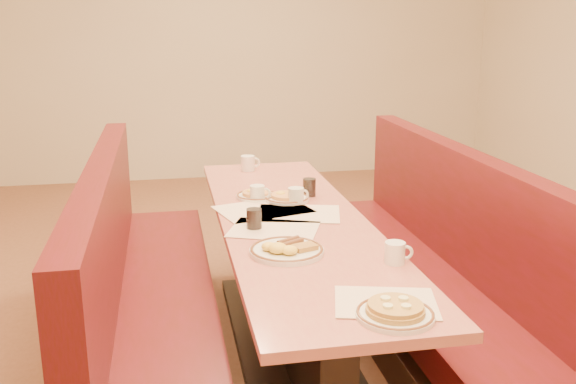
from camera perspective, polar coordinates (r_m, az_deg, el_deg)
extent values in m
plane|color=#9E6647|center=(3.41, 0.45, -14.52)|extent=(8.00, 8.00, 0.00)
cube|color=beige|center=(6.94, -6.25, 12.70)|extent=(6.00, 0.04, 2.80)
cube|color=black|center=(3.40, 0.45, -14.08)|extent=(0.55, 1.88, 0.06)
cube|color=black|center=(3.25, 0.46, -9.07)|extent=(0.15, 1.75, 0.71)
cube|color=#C8745D|center=(3.11, 0.48, -2.77)|extent=(0.70, 2.50, 0.04)
cube|color=#4C3326|center=(3.31, -11.42, -13.84)|extent=(0.55, 2.50, 0.20)
cube|color=#5A0F1B|center=(3.19, -11.68, -9.59)|extent=(0.55, 2.50, 0.16)
cube|color=#5A0F1B|center=(3.07, -16.08, -3.29)|extent=(0.12, 2.50, 0.60)
cube|color=#4C3326|center=(3.54, 11.45, -11.80)|extent=(0.55, 2.50, 0.20)
cube|color=#5A0F1B|center=(3.43, 11.68, -7.78)|extent=(0.55, 2.50, 0.16)
cube|color=#5A0F1B|center=(3.39, 15.38, -1.47)|extent=(0.12, 2.50, 0.60)
cube|color=#FFE8C7|center=(2.95, -1.25, -3.32)|extent=(0.48, 0.42, 0.00)
cube|color=#FFE8C7|center=(2.24, 8.67, -9.68)|extent=(0.40, 0.34, 0.00)
cube|color=#FFE8C7|center=(3.25, -2.21, -1.55)|extent=(0.52, 0.44, 0.00)
cube|color=#FFE8C7|center=(3.18, 0.95, -1.92)|extent=(0.47, 0.39, 0.00)
cylinder|color=white|center=(2.15, 9.50, -10.74)|extent=(0.26, 0.26, 0.02)
torus|color=brown|center=(2.15, 9.51, -10.54)|extent=(0.25, 0.25, 0.01)
cylinder|color=gold|center=(2.14, 9.52, -10.31)|extent=(0.19, 0.19, 0.02)
cylinder|color=gold|center=(2.14, 9.53, -9.93)|extent=(0.18, 0.18, 0.01)
cylinder|color=#FFF5A6|center=(2.16, 10.22, -9.30)|extent=(0.03, 0.03, 0.01)
cylinder|color=#FFF5A6|center=(2.15, 8.65, -9.33)|extent=(0.03, 0.03, 0.01)
cylinder|color=#FFF5A6|center=(2.10, 8.86, -9.99)|extent=(0.03, 0.03, 0.01)
cylinder|color=#FFF5A6|center=(2.11, 10.46, -9.96)|extent=(0.03, 0.03, 0.01)
cylinder|color=white|center=(2.66, -0.12, -5.28)|extent=(0.31, 0.31, 0.02)
torus|color=brown|center=(2.66, -0.12, -5.08)|extent=(0.30, 0.30, 0.01)
ellipsoid|color=yellow|center=(2.61, -0.93, -5.00)|extent=(0.08, 0.08, 0.04)
ellipsoid|color=yellow|center=(2.59, 0.14, -5.19)|extent=(0.07, 0.07, 0.04)
ellipsoid|color=yellow|center=(2.64, -1.71, -4.86)|extent=(0.06, 0.06, 0.03)
cylinder|color=brown|center=(2.69, 0.38, -4.55)|extent=(0.11, 0.08, 0.02)
cylinder|color=brown|center=(2.71, 0.03, -4.34)|extent=(0.11, 0.08, 0.02)
cube|color=#BD723B|center=(2.65, 1.50, -4.91)|extent=(0.11, 0.09, 0.02)
cylinder|color=white|center=(3.42, -0.11, -0.63)|extent=(0.24, 0.24, 0.02)
torus|color=brown|center=(3.41, -0.11, -0.49)|extent=(0.24, 0.24, 0.01)
cylinder|color=#D2964A|center=(3.41, -0.11, -0.33)|extent=(0.17, 0.17, 0.02)
ellipsoid|color=yellow|center=(3.42, -0.66, -0.14)|extent=(0.05, 0.05, 0.02)
cylinder|color=white|center=(3.48, -2.79, -0.39)|extent=(0.22, 0.22, 0.02)
torus|color=brown|center=(3.47, -2.79, -0.25)|extent=(0.22, 0.22, 0.01)
cylinder|color=#D2964A|center=(3.47, -2.79, -0.10)|extent=(0.16, 0.16, 0.02)
ellipsoid|color=yellow|center=(3.48, -3.29, 0.07)|extent=(0.05, 0.05, 0.02)
cylinder|color=white|center=(2.58, 9.48, -5.35)|extent=(0.08, 0.08, 0.09)
torus|color=white|center=(2.59, 10.42, -5.32)|extent=(0.06, 0.02, 0.06)
cylinder|color=black|center=(2.57, 9.51, -4.56)|extent=(0.07, 0.07, 0.01)
cylinder|color=white|center=(3.41, -2.74, -0.11)|extent=(0.08, 0.08, 0.08)
torus|color=white|center=(3.41, -2.03, -0.11)|extent=(0.06, 0.02, 0.06)
cylinder|color=black|center=(3.40, -2.75, 0.48)|extent=(0.07, 0.07, 0.01)
cylinder|color=white|center=(3.35, 0.71, -0.35)|extent=(0.08, 0.08, 0.09)
torus|color=white|center=(3.37, 1.38, -0.27)|extent=(0.06, 0.03, 0.06)
cylinder|color=black|center=(3.34, 0.71, 0.27)|extent=(0.07, 0.07, 0.01)
cylinder|color=white|center=(4.10, -3.60, 2.57)|extent=(0.09, 0.09, 0.10)
torus|color=white|center=(4.11, -2.96, 2.61)|extent=(0.07, 0.02, 0.07)
cylinder|color=black|center=(4.09, -3.61, 3.13)|extent=(0.08, 0.08, 0.01)
cylinder|color=black|center=(2.95, -3.03, -2.43)|extent=(0.07, 0.07, 0.10)
cylinder|color=silver|center=(2.95, -3.03, -2.41)|extent=(0.07, 0.07, 0.10)
cylinder|color=black|center=(3.50, 1.90, 0.41)|extent=(0.07, 0.07, 0.10)
cylinder|color=silver|center=(3.50, 1.90, 0.43)|extent=(0.07, 0.07, 0.10)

